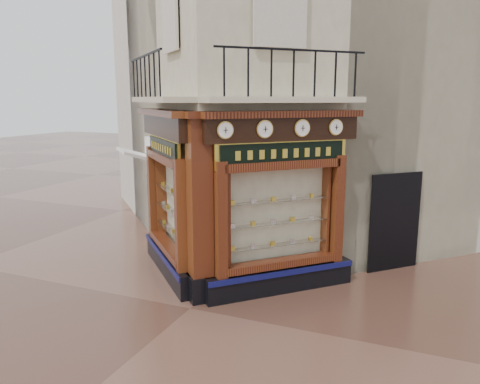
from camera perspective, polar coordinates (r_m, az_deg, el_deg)
The scene contains 15 objects.
ground at distance 9.92m, azimuth -6.09°, elevation -13.93°, with size 80.00×80.00×0.00m, color #4E3024.
main_building at distance 14.77m, azimuth 5.53°, elevation 18.19°, with size 8.00×8.00×12.00m, color beige.
neighbour_left at distance 17.88m, azimuth 0.08°, elevation 15.42°, with size 8.00×8.00×11.00m, color beige.
neighbour_right at distance 16.63m, azimuth 16.63°, elevation 15.28°, with size 8.00×8.00×11.00m, color beige.
shopfront_left at distance 11.27m, azimuth -8.75°, elevation -0.30°, with size 2.86×2.86×3.98m.
shopfront_right at distance 10.12m, azimuth 5.00°, elevation -1.54°, with size 2.86×2.86×3.98m.
corner_pilaster at distance 9.69m, azimuth -4.91°, elevation -2.30°, with size 0.85×0.85×3.98m.
balcony at distance 10.30m, azimuth -2.54°, elevation 11.28°, with size 5.94×2.97×1.03m.
clock_a at distance 9.17m, azimuth -1.82°, elevation 7.55°, with size 0.28×0.28×0.34m.
clock_b at distance 9.50m, azimuth 3.03°, elevation 7.67°, with size 0.29×0.29×0.37m.
clock_c at distance 9.89m, azimuth 7.58°, elevation 7.74°, with size 0.29×0.29×0.37m.
clock_d at distance 10.33m, azimuth 11.59°, elevation 7.75°, with size 0.28×0.28×0.35m.
awning at distance 14.28m, azimuth -12.13°, elevation -6.13°, with size 1.52×0.91×0.08m, color white, non-canonical shape.
signboard_left at distance 11.08m, azimuth -9.31°, elevation 5.36°, with size 1.96×1.96×0.52m.
signboard_right at distance 9.86m, azimuth 5.32°, elevation 4.74°, with size 2.21×2.21×0.59m.
Camera 1 is at (4.38, -7.84, 4.22)m, focal length 35.00 mm.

